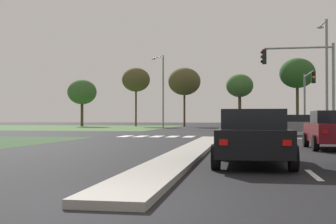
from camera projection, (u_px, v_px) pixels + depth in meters
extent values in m
plane|color=black|center=(219.00, 134.00, 35.69)|extent=(200.00, 200.00, 0.00)
cube|color=#476B38|center=(52.00, 127.00, 64.11)|extent=(35.00, 35.00, 0.01)
cube|color=gray|center=(192.00, 150.00, 16.96)|extent=(1.20, 22.00, 0.14)
cube|color=gray|center=(229.00, 127.00, 60.33)|extent=(1.20, 36.00, 0.14)
cube|color=silver|center=(314.00, 175.00, 9.98)|extent=(0.14, 2.00, 0.01)
cube|color=silver|center=(287.00, 154.00, 15.90)|extent=(0.14, 2.00, 0.01)
cube|color=silver|center=(275.00, 144.00, 21.81)|extent=(0.14, 2.00, 0.01)
cube|color=silver|center=(268.00, 139.00, 27.73)|extent=(0.14, 2.00, 0.01)
cube|color=silver|center=(264.00, 135.00, 33.64)|extent=(0.14, 2.00, 0.01)
cube|color=silver|center=(273.00, 138.00, 28.15)|extent=(6.40, 0.50, 0.01)
cube|color=silver|center=(125.00, 136.00, 31.63)|extent=(0.70, 2.80, 0.01)
cube|color=silver|center=(141.00, 136.00, 31.44)|extent=(0.70, 2.80, 0.01)
cube|color=silver|center=(157.00, 136.00, 31.25)|extent=(0.70, 2.80, 0.01)
cube|color=silver|center=(173.00, 137.00, 31.05)|extent=(0.70, 2.80, 0.01)
cube|color=silver|center=(189.00, 137.00, 30.86)|extent=(0.70, 2.80, 0.01)
cube|color=black|center=(253.00, 141.00, 12.22)|extent=(1.87, 4.36, 0.69)
cube|color=black|center=(253.00, 119.00, 12.08)|extent=(1.65, 2.00, 0.52)
cube|color=red|center=(224.00, 142.00, 10.17)|extent=(0.20, 0.04, 0.14)
cube|color=red|center=(287.00, 143.00, 9.94)|extent=(0.20, 0.04, 0.14)
cylinder|color=black|center=(221.00, 149.00, 13.75)|extent=(0.22, 0.64, 0.64)
cylinder|color=black|center=(283.00, 150.00, 13.43)|extent=(0.22, 0.64, 0.64)
cylinder|color=black|center=(216.00, 157.00, 11.00)|extent=(0.22, 0.64, 0.64)
cylinder|color=black|center=(293.00, 158.00, 10.69)|extent=(0.22, 0.64, 0.64)
cube|color=maroon|center=(334.00, 132.00, 18.36)|extent=(1.87, 4.15, 0.76)
cube|color=black|center=(334.00, 117.00, 18.22)|extent=(1.65, 1.91, 0.52)
cube|color=red|center=(325.00, 132.00, 16.41)|extent=(0.20, 0.04, 0.14)
cylinder|color=black|center=(306.00, 140.00, 19.82)|extent=(0.22, 0.64, 0.64)
cylinder|color=black|center=(315.00, 143.00, 17.20)|extent=(0.22, 0.64, 0.64)
cube|color=slate|center=(297.00, 127.00, 32.94)|extent=(4.14, 1.77, 0.72)
cube|color=black|center=(299.00, 118.00, 32.92)|extent=(1.91, 1.56, 0.52)
cube|color=red|center=(328.00, 126.00, 31.92)|extent=(0.04, 0.20, 0.14)
cube|color=red|center=(325.00, 125.00, 33.25)|extent=(0.04, 0.20, 0.14)
cylinder|color=black|center=(280.00, 132.00, 32.28)|extent=(0.64, 0.22, 0.64)
cylinder|color=black|center=(278.00, 131.00, 34.03)|extent=(0.64, 0.22, 0.64)
cylinder|color=black|center=(318.00, 132.00, 31.83)|extent=(0.64, 0.22, 0.64)
cylinder|color=black|center=(314.00, 131.00, 33.58)|extent=(0.64, 0.22, 0.64)
cylinder|color=gray|center=(333.00, 91.00, 27.95)|extent=(0.18, 0.18, 6.08)
cylinder|color=gray|center=(298.00, 48.00, 28.35)|extent=(4.28, 0.12, 0.12)
cube|color=black|center=(264.00, 57.00, 28.70)|extent=(0.26, 0.32, 0.95)
sphere|color=red|center=(262.00, 52.00, 28.73)|extent=(0.20, 0.20, 0.20)
sphere|color=#3A2405|center=(262.00, 57.00, 28.73)|extent=(0.20, 0.20, 0.20)
sphere|color=black|center=(262.00, 61.00, 28.72)|extent=(0.20, 0.20, 0.20)
cylinder|color=gray|center=(305.00, 103.00, 40.96)|extent=(0.18, 0.18, 5.40)
cylinder|color=gray|center=(309.00, 74.00, 38.42)|extent=(0.12, 5.23, 0.12)
cube|color=black|center=(313.00, 77.00, 35.83)|extent=(0.32, 0.26, 0.95)
sphere|color=#360503|center=(314.00, 73.00, 35.68)|extent=(0.20, 0.20, 0.20)
sphere|color=orange|center=(314.00, 77.00, 35.67)|extent=(0.20, 0.20, 0.20)
sphere|color=black|center=(314.00, 81.00, 35.67)|extent=(0.20, 0.20, 0.20)
cylinder|color=gray|center=(327.00, 77.00, 33.81)|extent=(0.20, 0.20, 8.92)
cylinder|color=gray|center=(323.00, 23.00, 34.92)|extent=(0.20, 2.11, 0.10)
ellipsoid|color=#B2B2A8|center=(320.00, 27.00, 35.96)|extent=(0.56, 0.28, 0.20)
cylinder|color=gray|center=(163.00, 92.00, 57.26)|extent=(0.20, 0.20, 9.50)
cylinder|color=gray|center=(158.00, 57.00, 58.31)|extent=(1.68, 1.80, 0.10)
ellipsoid|color=#B2B2A8|center=(154.00, 59.00, 59.30)|extent=(0.56, 0.28, 0.20)
cylinder|color=#9E8966|center=(225.00, 126.00, 43.59)|extent=(0.16, 0.16, 0.73)
cylinder|color=#4C4C4C|center=(225.00, 119.00, 43.60)|extent=(0.34, 0.34, 0.77)
sphere|color=tan|center=(225.00, 114.00, 43.61)|extent=(0.22, 0.22, 0.22)
cylinder|color=#423323|center=(82.00, 113.00, 70.96)|extent=(0.45, 0.45, 4.26)
ellipsoid|color=#38602D|center=(82.00, 92.00, 71.01)|extent=(4.68, 4.68, 3.97)
cylinder|color=#423323|center=(136.00, 107.00, 70.80)|extent=(0.29, 0.29, 6.28)
ellipsoid|color=#4C4728|center=(136.00, 80.00, 70.86)|extent=(4.51, 4.51, 3.84)
cylinder|color=#423323|center=(184.00, 109.00, 68.18)|extent=(0.31, 0.31, 5.63)
ellipsoid|color=#4C4728|center=(184.00, 81.00, 68.24)|extent=(5.01, 5.01, 4.26)
cylinder|color=#423323|center=(240.00, 110.00, 66.30)|extent=(0.47, 0.47, 5.11)
ellipsoid|color=#38602D|center=(240.00, 86.00, 66.35)|extent=(4.07, 4.07, 3.46)
cylinder|color=#423323|center=(297.00, 105.00, 63.39)|extent=(0.42, 0.42, 6.42)
ellipsoid|color=#285123|center=(297.00, 73.00, 63.46)|extent=(5.07, 5.07, 4.31)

